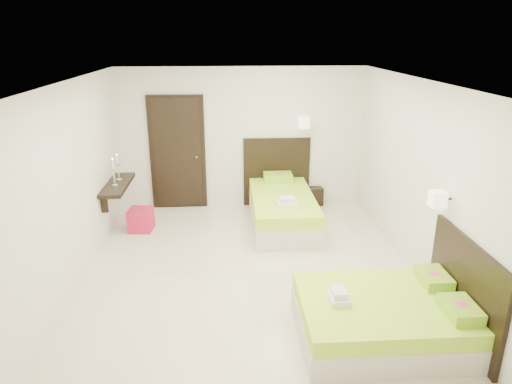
{
  "coord_description": "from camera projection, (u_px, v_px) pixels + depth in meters",
  "views": [
    {
      "loc": [
        -0.27,
        -5.56,
        3.15
      ],
      "look_at": [
        0.1,
        0.3,
        1.1
      ],
      "focal_mm": 32.0,
      "sensor_mm": 36.0,
      "label": 1
    }
  ],
  "objects": [
    {
      "name": "floor",
      "position": [
        250.0,
        274.0,
        6.29
      ],
      "size": [
        5.5,
        5.5,
        0.0
      ],
      "primitive_type": "plane",
      "color": "beige",
      "rests_on": "ground"
    },
    {
      "name": "bed_single",
      "position": [
        282.0,
        206.0,
        7.91
      ],
      "size": [
        1.26,
        2.09,
        1.73
      ],
      "color": "beige",
      "rests_on": "ground"
    },
    {
      "name": "bed_double",
      "position": [
        389.0,
        315.0,
        4.92
      ],
      "size": [
        1.79,
        1.52,
        1.48
      ],
      "color": "beige",
      "rests_on": "ground"
    },
    {
      "name": "nightstand",
      "position": [
        311.0,
        195.0,
        8.85
      ],
      "size": [
        0.43,
        0.4,
        0.35
      ],
      "primitive_type": "cube",
      "rotation": [
        0.0,
        0.0,
        0.13
      ],
      "color": "black",
      "rests_on": "ground"
    },
    {
      "name": "ottoman",
      "position": [
        141.0,
        220.0,
        7.65
      ],
      "size": [
        0.41,
        0.41,
        0.38
      ],
      "primitive_type": "cube",
      "rotation": [
        0.0,
        0.0,
        -0.1
      ],
      "color": "#AC1737",
      "rests_on": "ground"
    },
    {
      "name": "door",
      "position": [
        178.0,
        153.0,
        8.41
      ],
      "size": [
        1.02,
        0.15,
        2.14
      ],
      "color": "black",
      "rests_on": "ground"
    },
    {
      "name": "console_shelf",
      "position": [
        117.0,
        185.0,
        7.4
      ],
      "size": [
        0.35,
        1.2,
        0.78
      ],
      "color": "black",
      "rests_on": "ground"
    }
  ]
}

